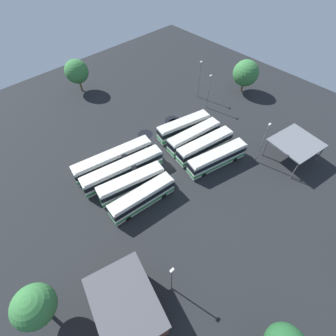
# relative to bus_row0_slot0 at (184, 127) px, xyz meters

# --- Properties ---
(ground_plane) EXTENTS (95.84, 95.84, 0.00)m
(ground_plane) POSITION_rel_bus_row0_slot0_xyz_m (8.83, 3.83, -1.87)
(ground_plane) COLOR black
(bus_row0_slot0) EXTENTS (11.84, 5.00, 3.53)m
(bus_row0_slot0) POSITION_rel_bus_row0_slot0_xyz_m (0.00, 0.00, 0.00)
(bus_row0_slot0) COLOR silver
(bus_row0_slot0) RESTS_ON ground_plane
(bus_row0_slot1) EXTENTS (12.00, 4.00, 3.53)m
(bus_row0_slot1) POSITION_rel_bus_row0_slot0_xyz_m (0.66, 3.48, 0.00)
(bus_row0_slot1) COLOR silver
(bus_row0_slot1) RESTS_ON ground_plane
(bus_row0_slot2) EXTENTS (12.32, 4.51, 3.53)m
(bus_row0_slot2) POSITION_rel_bus_row0_slot0_xyz_m (1.06, 6.76, 0.00)
(bus_row0_slot2) COLOR silver
(bus_row0_slot2) RESTS_ON ground_plane
(bus_row0_slot3) EXTENTS (12.20, 5.11, 3.53)m
(bus_row0_slot3) POSITION_rel_bus_row0_slot0_xyz_m (1.85, 10.46, 0.00)
(bus_row0_slot3) COLOR silver
(bus_row0_slot3) RESTS_ON ground_plane
(bus_row1_slot0) EXTENTS (15.31, 5.28, 3.53)m
(bus_row1_slot0) POSITION_rel_bus_row0_slot0_xyz_m (15.94, -2.61, 0.00)
(bus_row1_slot0) COLOR silver
(bus_row1_slot0) RESTS_ON ground_plane
(bus_row1_slot1) EXTENTS (15.31, 5.31, 3.53)m
(bus_row1_slot1) POSITION_rel_bus_row0_slot0_xyz_m (16.22, 0.72, 0.00)
(bus_row1_slot1) COLOR silver
(bus_row1_slot1) RESTS_ON ground_plane
(bus_row1_slot2) EXTENTS (11.93, 4.99, 3.53)m
(bus_row1_slot2) POSITION_rel_bus_row0_slot0_xyz_m (17.06, 4.08, 0.00)
(bus_row1_slot2) COLOR silver
(bus_row1_slot2) RESTS_ON ground_plane
(bus_row1_slot3) EXTENTS (11.67, 3.74, 3.53)m
(bus_row1_slot3) POSITION_rel_bus_row0_slot0_xyz_m (17.56, 7.58, -0.00)
(bus_row1_slot3) COLOR silver
(bus_row1_slot3) RESTS_ON ground_plane
(depot_building) EXTENTS (8.92, 10.62, 5.91)m
(depot_building) POSITION_rel_bus_row0_slot0_xyz_m (29.17, 18.93, 1.11)
(depot_building) COLOR brown
(depot_building) RESTS_ON ground_plane
(maintenance_shelter) EXTENTS (9.21, 8.72, 4.29)m
(maintenance_shelter) POSITION_rel_bus_row0_slot0_xyz_m (-9.90, 19.19, 2.22)
(maintenance_shelter) COLOR slate
(maintenance_shelter) RESTS_ON ground_plane
(lamp_post_far_corner) EXTENTS (0.56, 0.28, 7.37)m
(lamp_post_far_corner) POSITION_rel_bus_row0_slot0_xyz_m (23.32, 20.43, 2.23)
(lamp_post_far_corner) COLOR slate
(lamp_post_far_corner) RESTS_ON ground_plane
(lamp_post_by_building) EXTENTS (0.56, 0.28, 8.33)m
(lamp_post_by_building) POSITION_rel_bus_row0_slot0_xyz_m (-10.53, -2.59, 2.71)
(lamp_post_by_building) COLOR slate
(lamp_post_by_building) RESTS_ON ground_plane
(lamp_post_near_entrance) EXTENTS (0.56, 0.28, 9.15)m
(lamp_post_near_entrance) POSITION_rel_bus_row0_slot0_xyz_m (-12.24, -6.96, 3.13)
(lamp_post_near_entrance) COLOR slate
(lamp_post_near_entrance) RESTS_ON ground_plane
(lamp_post_mid_lot) EXTENTS (0.56, 0.28, 9.33)m
(lamp_post_mid_lot) POSITION_rel_bus_row0_slot0_xyz_m (-4.41, 15.13, 3.22)
(lamp_post_mid_lot) COLOR slate
(lamp_post_mid_lot) RESTS_ON ground_plane
(tree_north_edge) EXTENTS (4.86, 4.86, 7.89)m
(tree_north_edge) POSITION_rel_bus_row0_slot0_xyz_m (36.61, 12.33, 3.58)
(tree_north_edge) COLOR brown
(tree_north_edge) RESTS_ON ground_plane
(tree_northwest) EXTENTS (6.14, 6.14, 8.03)m
(tree_northwest) POSITION_rel_bus_row0_slot0_xyz_m (-22.21, -0.97, 3.09)
(tree_northwest) COLOR brown
(tree_northwest) RESTS_ON ground_plane
(tree_northeast) EXTENTS (5.62, 5.62, 8.05)m
(tree_northeast) POSITION_rel_bus_row0_slot0_xyz_m (7.10, -29.19, 3.36)
(tree_northeast) COLOR brown
(tree_northeast) RESTS_ON ground_plane
(puddle_back_corner) EXTENTS (1.60, 1.60, 0.01)m
(puddle_back_corner) POSITION_rel_bus_row0_slot0_xyz_m (2.59, -2.87, -1.86)
(puddle_back_corner) COLOR black
(puddle_back_corner) RESTS_ON ground_plane
(puddle_centre_drain) EXTENTS (3.21, 3.21, 0.01)m
(puddle_centre_drain) POSITION_rel_bus_row0_slot0_xyz_m (6.12, -5.39, -1.86)
(puddle_centre_drain) COLOR black
(puddle_centre_drain) RESTS_ON ground_plane
(puddle_near_shelter) EXTENTS (3.61, 3.61, 0.01)m
(puddle_near_shelter) POSITION_rel_bus_row0_slot0_xyz_m (-1.21, -3.41, -1.86)
(puddle_near_shelter) COLOR black
(puddle_near_shelter) RESTS_ON ground_plane
(puddle_front_lane) EXTENTS (3.76, 3.76, 0.01)m
(puddle_front_lane) POSITION_rel_bus_row0_slot0_xyz_m (-1.33, -4.52, -1.86)
(puddle_front_lane) COLOR black
(puddle_front_lane) RESTS_ON ground_plane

